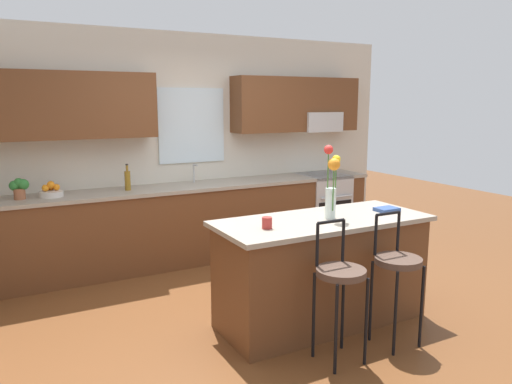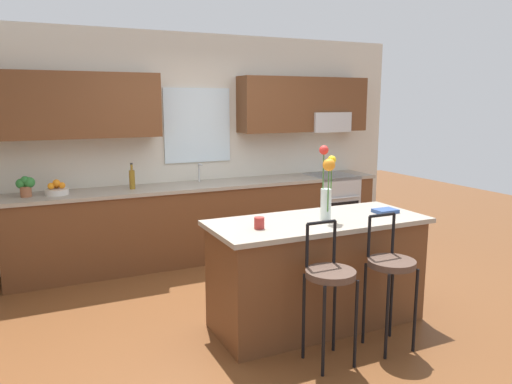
{
  "view_description": "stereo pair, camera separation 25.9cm",
  "coord_description": "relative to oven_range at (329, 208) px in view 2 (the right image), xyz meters",
  "views": [
    {
      "loc": [
        -2.16,
        -3.7,
        1.89
      ],
      "look_at": [
        0.12,
        0.55,
        1.0
      ],
      "focal_mm": 34.48,
      "sensor_mm": 36.0,
      "label": 1
    },
    {
      "loc": [
        -1.92,
        -3.82,
        1.89
      ],
      "look_at": [
        0.12,
        0.55,
        1.0
      ],
      "focal_mm": 34.48,
      "sensor_mm": 36.0,
      "label": 2
    }
  ],
  "objects": [
    {
      "name": "sink_faucet",
      "position": [
        -1.78,
        0.17,
        0.6
      ],
      "size": [
        0.02,
        0.13,
        0.23
      ],
      "color": "#B7BABC",
      "rests_on": "counter_run"
    },
    {
      "name": "potted_plant_small",
      "position": [
        -3.71,
        0.02,
        0.58
      ],
      "size": [
        0.19,
        0.13,
        0.22
      ],
      "color": "#9E5B3D",
      "rests_on": "counter_run"
    },
    {
      "name": "bar_stool_near",
      "position": [
        -1.78,
        -2.7,
        0.18
      ],
      "size": [
        0.36,
        0.36,
        1.04
      ],
      "color": "black",
      "rests_on": "ground"
    },
    {
      "name": "back_wall_assembly",
      "position": [
        -1.72,
        0.31,
        1.05
      ],
      "size": [
        5.6,
        0.5,
        2.7
      ],
      "color": "beige",
      "rests_on": "ground"
    },
    {
      "name": "cookbook",
      "position": [
        -0.83,
        -2.13,
        0.48
      ],
      "size": [
        0.2,
        0.15,
        0.03
      ],
      "primitive_type": "cube",
      "color": "navy",
      "rests_on": "kitchen_island"
    },
    {
      "name": "oven_range",
      "position": [
        0.0,
        0.0,
        0.0
      ],
      "size": [
        0.6,
        0.64,
        0.92
      ],
      "color": "#B7BABC",
      "rests_on": "ground"
    },
    {
      "name": "fruit_bowl_oranges",
      "position": [
        -3.42,
        0.03,
        0.51
      ],
      "size": [
        0.24,
        0.24,
        0.16
      ],
      "color": "silver",
      "rests_on": "counter_run"
    },
    {
      "name": "flower_vase",
      "position": [
        -1.45,
        -2.13,
        0.77
      ],
      "size": [
        0.14,
        0.16,
        0.62
      ],
      "color": "silver",
      "rests_on": "kitchen_island"
    },
    {
      "name": "mug_ceramic",
      "position": [
        -2.08,
        -2.16,
        0.51
      ],
      "size": [
        0.08,
        0.08,
        0.09
      ],
      "primitive_type": "cylinder",
      "color": "#A52D28",
      "rests_on": "kitchen_island"
    },
    {
      "name": "bar_stool_middle",
      "position": [
        -1.23,
        -2.7,
        0.18
      ],
      "size": [
        0.36,
        0.36,
        1.04
      ],
      "color": "black",
      "rests_on": "ground"
    },
    {
      "name": "kitchen_island",
      "position": [
        -1.51,
        -2.09,
        0.0
      ],
      "size": [
        1.85,
        0.78,
        0.92
      ],
      "color": "brown",
      "rests_on": "ground"
    },
    {
      "name": "counter_run",
      "position": [
        -1.75,
        0.02,
        0.01
      ],
      "size": [
        4.56,
        0.64,
        0.92
      ],
      "color": "brown",
      "rests_on": "ground"
    },
    {
      "name": "ground_plane",
      "position": [
        -1.75,
        -1.68,
        -0.46
      ],
      "size": [
        14.0,
        14.0,
        0.0
      ],
      "primitive_type": "plane",
      "color": "brown"
    },
    {
      "name": "bottle_olive_oil",
      "position": [
        -2.63,
        0.02,
        0.58
      ],
      "size": [
        0.06,
        0.06,
        0.29
      ],
      "color": "olive",
      "rests_on": "counter_run"
    }
  ]
}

